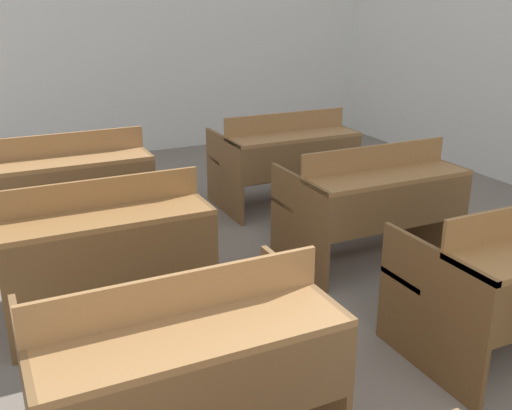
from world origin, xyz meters
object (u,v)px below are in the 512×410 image
(bench_third_right, at_px, (371,199))
(bench_back_right, at_px, (284,156))
(bench_third_left, at_px, (103,243))
(bench_second_left, at_px, (182,362))
(bench_back_left, at_px, (70,183))

(bench_third_right, xyz_separation_m, bench_back_right, (0.01, 1.29, 0.00))
(bench_third_left, xyz_separation_m, bench_back_right, (1.85, 1.26, 0.00))
(bench_second_left, relative_size, bench_back_left, 1.00)
(bench_second_left, xyz_separation_m, bench_back_right, (1.83, 2.57, 0.00))
(bench_second_left, xyz_separation_m, bench_third_left, (-0.02, 1.31, 0.00))
(bench_third_left, distance_m, bench_back_right, 2.23)
(bench_third_left, bearing_deg, bench_third_right, -0.93)
(bench_third_right, distance_m, bench_back_right, 1.29)
(bench_second_left, distance_m, bench_back_right, 3.15)
(bench_back_left, bearing_deg, bench_third_left, -90.92)
(bench_third_left, relative_size, bench_third_right, 1.00)
(bench_third_left, relative_size, bench_back_left, 1.00)
(bench_back_right, bearing_deg, bench_third_left, -145.73)
(bench_third_left, height_order, bench_back_left, same)
(bench_third_right, height_order, bench_back_right, same)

